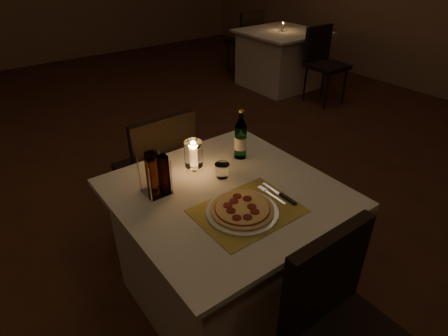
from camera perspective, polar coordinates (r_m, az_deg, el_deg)
floor at (r=2.73m, az=-5.06°, el=-9.36°), size 8.00×10.00×0.02m
main_table at (r=2.03m, az=0.35°, el=-12.03°), size 1.00×1.00×0.74m
chair_near at (r=1.58m, az=17.38°, el=-21.25°), size 0.42×0.42×0.90m
chair_far at (r=2.42m, az=-9.91°, el=0.61°), size 0.42×0.42×0.90m
placemat at (r=1.67m, az=3.58°, el=-6.54°), size 0.45×0.34×0.00m
plate at (r=1.65m, az=2.78°, el=-6.69°), size 0.32×0.32×0.01m
pizza at (r=1.64m, az=2.79°, el=-6.24°), size 0.28×0.28×0.02m
fork at (r=1.78m, az=6.97°, el=-3.91°), size 0.02×0.18×0.00m
knife at (r=1.77m, az=9.16°, el=-4.33°), size 0.02×0.22×0.01m
tumbler at (r=1.88m, az=-0.28°, el=-0.39°), size 0.08×0.08×0.08m
water_bottle at (r=2.02m, az=2.54°, el=4.44°), size 0.07×0.07×0.28m
hurricane_candle at (r=1.89m, az=-4.67°, el=2.01°), size 0.09×0.09×0.18m
cruet_caddy at (r=1.75m, az=-10.30°, el=-1.25°), size 0.12×0.12×0.21m
neighbor_table_right at (r=5.38m, az=8.58°, el=16.13°), size 1.00×1.00×0.74m
neighbor_chair_ra at (r=4.88m, az=14.81°, el=16.01°), size 0.42×0.42×0.90m
neighbor_chair_rb at (r=5.85m, az=3.57°, el=19.39°), size 0.42×0.42×0.90m
neighbor_candle_right at (r=5.29m, az=8.95°, el=20.45°), size 0.03×0.03×0.11m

